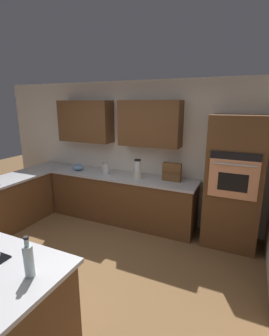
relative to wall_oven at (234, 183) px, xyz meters
name	(u,v)px	position (x,y,z in m)	size (l,w,h in m)	color
ground_plane	(68,274)	(1.85, 1.72, -1.02)	(14.00, 14.00, 0.00)	brown
wall_back	(129,144)	(1.93, -0.32, 0.43)	(6.00, 0.44, 2.60)	silver
lower_cabinets_back	(121,199)	(1.95, 0.00, -0.59)	(2.80, 0.60, 0.86)	brown
countertop_back	(121,176)	(1.95, 0.00, -0.14)	(2.84, 0.64, 0.04)	#B2B2B7
lower_cabinets_side	(5,206)	(3.67, 1.17, -0.59)	(0.60, 2.90, 0.86)	brown
countertop_side	(1,182)	(3.67, 1.17, -0.14)	(0.64, 2.94, 0.04)	#B2B2B7
wall_oven	(234,183)	(0.00, 0.00, 0.00)	(0.80, 0.66, 2.04)	brown
blender	(137,170)	(1.60, 0.02, 0.02)	(0.15, 0.15, 0.34)	beige
mixing_bowl	(78,167)	(2.90, 0.02, -0.06)	(0.22, 0.22, 0.12)	#668CB2
spice_rack	(172,172)	(1.00, -0.08, 0.03)	(0.32, 0.11, 0.31)	brown
kettle	(106,169)	(2.25, 0.02, -0.02)	(0.15, 0.15, 0.20)	#B7BABF
second_bottle	(29,260)	(1.28, 2.75, 0.02)	(0.08, 0.08, 0.34)	silver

